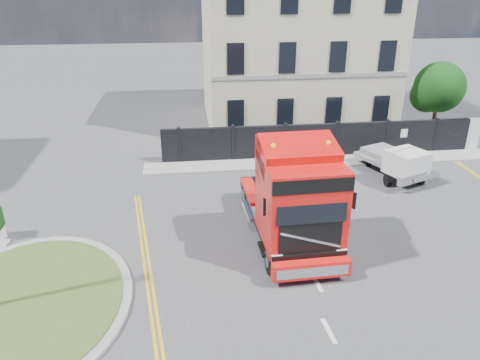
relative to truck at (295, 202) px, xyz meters
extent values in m
plane|color=#424244|center=(-2.34, 0.43, -1.95)|extent=(120.00, 120.00, 0.00)
cylinder|color=gray|center=(-9.34, -2.57, -1.89)|extent=(6.80, 6.80, 0.12)
cylinder|color=#314B1E|center=(-9.34, -2.57, -1.81)|extent=(6.20, 6.20, 0.05)
cube|color=black|center=(3.66, 9.43, -0.95)|extent=(18.00, 0.25, 2.00)
cube|color=silver|center=(12.16, 9.43, -0.95)|extent=(2.60, 0.12, 2.00)
cube|color=beige|center=(3.66, 16.93, 3.55)|extent=(12.00, 10.00, 11.00)
cylinder|color=#382619|center=(12.16, 12.43, -0.75)|extent=(0.24, 0.24, 2.40)
sphere|color=#103710|center=(12.16, 12.43, 1.25)|extent=(3.20, 3.20, 3.20)
sphere|color=#103710|center=(11.66, 12.83, 0.65)|extent=(2.20, 2.20, 2.20)
cube|color=gray|center=(3.66, 8.53, -1.89)|extent=(20.00, 1.60, 0.12)
cube|color=black|center=(-0.04, 1.22, -1.14)|extent=(2.90, 6.95, 0.49)
cube|color=red|center=(0.02, -0.69, 0.39)|extent=(2.82, 2.92, 3.05)
cube|color=red|center=(-0.02, 0.46, 1.64)|extent=(2.75, 1.07, 1.52)
cube|color=black|center=(0.07, -2.08, 0.83)|extent=(2.40, 0.15, 1.14)
cube|color=red|center=(0.08, -2.43, -1.35)|extent=(2.73, 0.47, 0.60)
cylinder|color=black|center=(-1.12, -1.60, -1.39)|extent=(0.39, 1.14, 1.13)
cylinder|color=gray|center=(-1.12, -1.60, -1.39)|extent=(0.41, 0.64, 0.62)
cylinder|color=black|center=(1.23, -1.52, -1.39)|extent=(0.39, 1.14, 1.13)
cylinder|color=gray|center=(1.23, -1.52, -1.39)|extent=(0.41, 0.64, 0.62)
cylinder|color=black|center=(-1.25, 2.27, -1.39)|extent=(0.39, 1.14, 1.13)
cylinder|color=gray|center=(-1.25, 2.27, -1.39)|extent=(0.41, 0.64, 0.62)
cylinder|color=black|center=(1.10, 2.35, -1.39)|extent=(0.39, 1.14, 1.13)
cylinder|color=gray|center=(1.10, 2.35, -1.39)|extent=(0.41, 0.64, 0.62)
cylinder|color=black|center=(-1.30, 3.57, -1.39)|extent=(0.39, 1.14, 1.13)
cylinder|color=gray|center=(-1.30, 3.57, -1.39)|extent=(0.41, 0.64, 0.62)
cylinder|color=black|center=(1.05, 3.65, -1.39)|extent=(0.39, 1.14, 1.13)
cylinder|color=gray|center=(1.05, 3.65, -1.39)|extent=(0.41, 0.64, 0.62)
cube|color=slate|center=(6.86, 6.41, -1.32)|extent=(3.21, 4.65, 0.22)
cube|color=silver|center=(6.86, 5.06, -0.74)|extent=(2.19, 2.15, 1.17)
cylinder|color=black|center=(6.01, 5.06, -1.64)|extent=(0.22, 0.63, 0.63)
cylinder|color=black|center=(7.72, 5.06, -1.64)|extent=(0.22, 0.63, 0.63)
cylinder|color=black|center=(6.01, 7.76, -1.64)|extent=(0.22, 0.63, 0.63)
cylinder|color=black|center=(7.72, 7.76, -1.64)|extent=(0.22, 0.63, 0.63)
camera|label=1|loc=(-3.90, -15.34, 7.82)|focal=35.00mm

